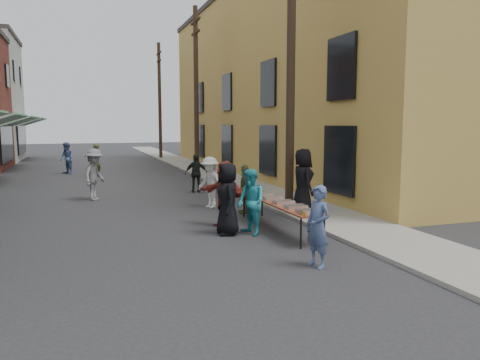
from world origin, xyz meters
TOP-DOWN VIEW (x-y plane):
  - ground at (0.00, 0.00)m, footprint 120.00×120.00m
  - sidewalk at (5.00, 15.00)m, footprint 2.20×60.00m
  - building_ochre at (11.10, 14.00)m, footprint 10.00×28.00m
  - utility_pole_near at (4.30, 3.00)m, footprint 0.26×0.26m
  - utility_pole_mid at (4.30, 15.00)m, footprint 0.26×0.26m
  - utility_pole_far at (4.30, 27.00)m, footprint 0.26×0.26m
  - serving_table at (3.00, 0.87)m, footprint 0.70×4.00m
  - catering_tray_sausage at (3.00, -0.78)m, footprint 0.50×0.33m
  - catering_tray_foil_b at (3.00, -0.13)m, footprint 0.50×0.33m
  - catering_tray_buns at (3.00, 0.57)m, footprint 0.50×0.33m
  - catering_tray_foil_d at (3.00, 1.27)m, footprint 0.50×0.33m
  - catering_tray_buns_end at (3.00, 1.97)m, footprint 0.50×0.33m
  - condiment_jar_a at (2.78, -1.08)m, footprint 0.07×0.07m
  - condiment_jar_b at (2.78, -0.98)m, footprint 0.07×0.07m
  - condiment_jar_c at (2.78, -0.88)m, footprint 0.07×0.07m
  - cup_stack at (3.20, -1.03)m, footprint 0.08×0.08m
  - guest_front_a at (1.60, 0.84)m, footprint 0.63×0.92m
  - guest_front_b at (2.43, -2.28)m, footprint 0.52×0.66m
  - guest_front_c at (2.13, 0.62)m, footprint 0.78×0.92m
  - guest_front_d at (2.19, 4.62)m, footprint 1.02×1.25m
  - guest_front_e at (2.94, 3.30)m, footprint 0.54×0.95m
  - guest_queue_back at (1.81, 1.72)m, footprint 1.16×1.73m
  - server at (4.35, 2.19)m, footprint 0.67×0.98m
  - passerby_left at (-1.35, 7.45)m, footprint 1.18×1.39m
  - passerby_mid at (2.59, 8.15)m, footprint 0.95×0.50m
  - passerby_right at (-1.04, 15.27)m, footprint 0.73×0.77m
  - passerby_far at (-2.50, 17.27)m, footprint 0.99×1.07m

SIDE VIEW (x-z plane):
  - ground at x=0.00m, z-range 0.00..0.00m
  - sidewalk at x=5.00m, z-range 0.00..0.10m
  - serving_table at x=3.00m, z-range 0.34..1.09m
  - guest_front_e at x=2.94m, z-range 0.00..1.53m
  - passerby_mid at x=2.59m, z-range 0.00..1.55m
  - catering_tray_sausage at x=3.00m, z-range 0.75..0.83m
  - catering_tray_foil_b at x=3.00m, z-range 0.75..0.83m
  - catering_tray_buns at x=3.00m, z-range 0.75..0.83m
  - catering_tray_foil_d at x=3.00m, z-range 0.75..0.83m
  - catering_tray_buns_end at x=3.00m, z-range 0.75..0.83m
  - condiment_jar_a at x=2.78m, z-range 0.75..0.83m
  - condiment_jar_b at x=2.78m, z-range 0.75..0.83m
  - condiment_jar_c at x=2.78m, z-range 0.75..0.83m
  - guest_front_b at x=2.43m, z-range 0.00..1.60m
  - cup_stack at x=3.20m, z-range 0.75..0.87m
  - guest_front_c at x=2.13m, z-range 0.00..1.65m
  - guest_front_d at x=2.19m, z-range 0.00..1.68m
  - passerby_far at x=-2.50m, z-range 0.00..1.76m
  - passerby_right at x=-1.04m, z-range 0.00..1.78m
  - guest_queue_back at x=1.81m, z-range 0.00..1.79m
  - guest_front_a at x=1.60m, z-range 0.00..1.80m
  - passerby_left at x=-1.35m, z-range 0.00..1.87m
  - server at x=4.35m, z-range 0.10..2.04m
  - utility_pole_near at x=4.30m, z-range 0.00..9.00m
  - utility_pole_mid at x=4.30m, z-range 0.00..9.00m
  - utility_pole_far at x=4.30m, z-range 0.00..9.00m
  - building_ochre at x=11.10m, z-range 0.00..10.00m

